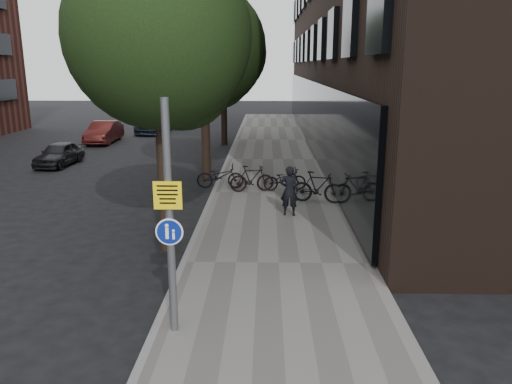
{
  "coord_description": "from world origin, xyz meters",
  "views": [
    {
      "loc": [
        -0.04,
        -7.63,
        4.63
      ],
      "look_at": [
        -0.27,
        2.67,
        2.0
      ],
      "focal_mm": 35.0,
      "sensor_mm": 36.0,
      "label": 1
    }
  ],
  "objects_px": {
    "signpost": "(170,219)",
    "pedestrian": "(289,191)",
    "parked_bike_facade_near": "(285,179)",
    "parked_car_near": "(59,154)"
  },
  "relations": [
    {
      "from": "signpost",
      "to": "pedestrian",
      "type": "relative_size",
      "value": 2.6
    },
    {
      "from": "signpost",
      "to": "parked_bike_facade_near",
      "type": "height_order",
      "value": "signpost"
    },
    {
      "from": "parked_bike_facade_near",
      "to": "signpost",
      "type": "bearing_deg",
      "value": 156.68
    },
    {
      "from": "pedestrian",
      "to": "parked_car_near",
      "type": "distance_m",
      "value": 13.37
    },
    {
      "from": "parked_bike_facade_near",
      "to": "parked_car_near",
      "type": "xyz_separation_m",
      "value": [
        -10.5,
        5.07,
        0.02
      ]
    },
    {
      "from": "signpost",
      "to": "parked_car_near",
      "type": "height_order",
      "value": "signpost"
    },
    {
      "from": "parked_bike_facade_near",
      "to": "parked_car_near",
      "type": "relative_size",
      "value": 0.49
    },
    {
      "from": "signpost",
      "to": "parked_bike_facade_near",
      "type": "relative_size",
      "value": 2.53
    },
    {
      "from": "signpost",
      "to": "parked_car_near",
      "type": "relative_size",
      "value": 1.23
    },
    {
      "from": "signpost",
      "to": "parked_bike_facade_near",
      "type": "distance_m",
      "value": 10.5
    }
  ]
}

